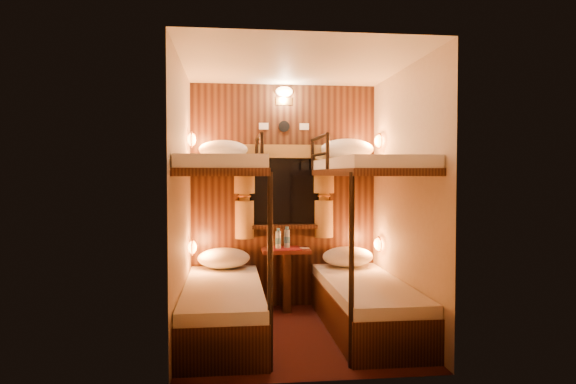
{
  "coord_description": "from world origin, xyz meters",
  "views": [
    {
      "loc": [
        -0.59,
        -4.5,
        1.44
      ],
      "look_at": [
        -0.06,
        0.15,
        1.27
      ],
      "focal_mm": 32.0,
      "sensor_mm": 36.0,
      "label": 1
    }
  ],
  "objects": [
    {
      "name": "wall_right",
      "position": [
        1.0,
        0.0,
        1.2
      ],
      "size": [
        0.0,
        2.4,
        2.4
      ],
      "primitive_type": "plane",
      "rotation": [
        1.57,
        0.0,
        -1.57
      ],
      "color": "#C6B293",
      "rests_on": "floor"
    },
    {
      "name": "floor",
      "position": [
        0.0,
        0.0,
        0.0
      ],
      "size": [
        2.1,
        2.1,
        0.0
      ],
      "primitive_type": "plane",
      "color": "#33140D",
      "rests_on": "ground"
    },
    {
      "name": "reading_lamps",
      "position": [
        -0.0,
        0.7,
        1.24
      ],
      "size": [
        2.0,
        0.2,
        1.25
      ],
      "color": "orange",
      "rests_on": "wall_left"
    },
    {
      "name": "wall_back",
      "position": [
        0.0,
        1.05,
        1.2
      ],
      "size": [
        2.4,
        0.0,
        2.4
      ],
      "primitive_type": "plane",
      "rotation": [
        1.57,
        0.0,
        0.0
      ],
      "color": "#C6B293",
      "rests_on": "floor"
    },
    {
      "name": "bunk_left",
      "position": [
        -0.65,
        0.07,
        0.56
      ],
      "size": [
        0.72,
        1.9,
        1.82
      ],
      "color": "black",
      "rests_on": "floor"
    },
    {
      "name": "pillow_lower_right",
      "position": [
        0.65,
        0.77,
        0.56
      ],
      "size": [
        0.54,
        0.39,
        0.21
      ],
      "primitive_type": "ellipsoid",
      "color": "silver",
      "rests_on": "bunk_right"
    },
    {
      "name": "wall_front",
      "position": [
        0.0,
        -1.05,
        1.2
      ],
      "size": [
        2.4,
        0.0,
        2.4
      ],
      "primitive_type": "plane",
      "rotation": [
        -1.57,
        0.0,
        0.0
      ],
      "color": "#C6B293",
      "rests_on": "floor"
    },
    {
      "name": "wall_left",
      "position": [
        -1.0,
        0.0,
        1.2
      ],
      "size": [
        0.0,
        2.4,
        2.4
      ],
      "primitive_type": "plane",
      "rotation": [
        1.57,
        0.0,
        1.57
      ],
      "color": "#C6B293",
      "rests_on": "floor"
    },
    {
      "name": "sachet_a",
      "position": [
        0.21,
        0.83,
        0.65
      ],
      "size": [
        0.08,
        0.06,
        0.01
      ],
      "primitive_type": "cube",
      "rotation": [
        0.0,
        0.0,
        -0.03
      ],
      "color": "silver",
      "rests_on": "table"
    },
    {
      "name": "sachet_b",
      "position": [
        0.16,
        0.86,
        0.65
      ],
      "size": [
        0.07,
        0.06,
        0.0
      ],
      "primitive_type": "cube",
      "rotation": [
        0.0,
        0.0,
        -0.11
      ],
      "color": "silver",
      "rests_on": "table"
    },
    {
      "name": "back_fixtures",
      "position": [
        0.0,
        1.0,
        2.25
      ],
      "size": [
        0.54,
        0.09,
        0.48
      ],
      "color": "black",
      "rests_on": "back_panel"
    },
    {
      "name": "back_panel",
      "position": [
        0.0,
        1.04,
        1.2
      ],
      "size": [
        2.0,
        0.03,
        2.4
      ],
      "primitive_type": "cube",
      "color": "black",
      "rests_on": "floor"
    },
    {
      "name": "pillow_upper_left",
      "position": [
        -0.65,
        0.75,
        1.68
      ],
      "size": [
        0.49,
        0.35,
        0.19
      ],
      "primitive_type": "ellipsoid",
      "color": "silver",
      "rests_on": "bunk_left"
    },
    {
      "name": "ceiling",
      "position": [
        0.0,
        0.0,
        2.4
      ],
      "size": [
        2.1,
        2.1,
        0.0
      ],
      "primitive_type": "plane",
      "rotation": [
        3.14,
        0.0,
        0.0
      ],
      "color": "silver",
      "rests_on": "wall_back"
    },
    {
      "name": "curtains",
      "position": [
        0.0,
        0.97,
        1.26
      ],
      "size": [
        1.1,
        0.22,
        1.0
      ],
      "color": "brown",
      "rests_on": "back_panel"
    },
    {
      "name": "bottle_right",
      "position": [
        0.02,
        0.9,
        0.75
      ],
      "size": [
        0.07,
        0.07,
        0.23
      ],
      "rotation": [
        0.0,
        0.0,
        0.34
      ],
      "color": "#99BFE5",
      "rests_on": "table"
    },
    {
      "name": "bunk_right",
      "position": [
        0.65,
        0.07,
        0.56
      ],
      "size": [
        0.72,
        1.9,
        1.82
      ],
      "color": "black",
      "rests_on": "floor"
    },
    {
      "name": "pillow_lower_left",
      "position": [
        -0.65,
        0.83,
        0.56
      ],
      "size": [
        0.54,
        0.39,
        0.21
      ],
      "primitive_type": "ellipsoid",
      "color": "silver",
      "rests_on": "bunk_left"
    },
    {
      "name": "table",
      "position": [
        0.0,
        0.85,
        0.41
      ],
      "size": [
        0.5,
        0.34,
        0.66
      ],
      "color": "#562213",
      "rests_on": "floor"
    },
    {
      "name": "window",
      "position": [
        0.0,
        1.0,
        1.18
      ],
      "size": [
        1.0,
        0.12,
        0.79
      ],
      "color": "black",
      "rests_on": "back_panel"
    },
    {
      "name": "bottle_left",
      "position": [
        -0.08,
        0.85,
        0.74
      ],
      "size": [
        0.06,
        0.06,
        0.22
      ],
      "rotation": [
        0.0,
        0.0,
        0.32
      ],
      "color": "#99BFE5",
      "rests_on": "table"
    },
    {
      "name": "pillow_upper_right",
      "position": [
        0.65,
        0.82,
        1.7
      ],
      "size": [
        0.56,
        0.4,
        0.22
      ],
      "primitive_type": "ellipsoid",
      "color": "silver",
      "rests_on": "bunk_right"
    }
  ]
}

